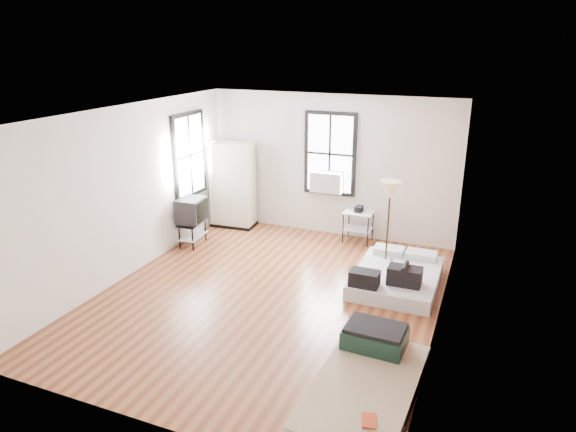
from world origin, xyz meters
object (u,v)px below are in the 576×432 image
at_px(side_table, 358,218).
at_px(floor_lamp, 390,195).
at_px(wardrobe, 233,185).
at_px(mattress_main, 396,276).
at_px(tv_stand, 192,212).
at_px(mattress_bare, 367,375).

relative_size(side_table, floor_lamp, 0.46).
xyz_separation_m(wardrobe, floor_lamp, (3.47, -1.07, 0.47)).
distance_m(mattress_main, side_table, 1.94).
distance_m(wardrobe, tv_stand, 1.31).
relative_size(wardrobe, side_table, 2.44).
bearing_deg(side_table, wardrobe, -178.51).
bearing_deg(mattress_main, mattress_bare, -86.03).
bearing_deg(mattress_bare, floor_lamp, 101.10).
distance_m(mattress_main, tv_stand, 4.00).
relative_size(mattress_bare, floor_lamp, 1.30).
bearing_deg(tv_stand, mattress_main, -8.99).
xyz_separation_m(mattress_bare, tv_stand, (-4.15, 2.92, 0.53)).
bearing_deg(wardrobe, mattress_main, -25.94).
height_order(floor_lamp, tv_stand, floor_lamp).
height_order(wardrobe, side_table, wardrobe).
relative_size(floor_lamp, tv_stand, 1.72).
bearing_deg(floor_lamp, tv_stand, -176.95).
bearing_deg(tv_stand, floor_lamp, -2.31).
height_order(mattress_main, floor_lamp, floor_lamp).
bearing_deg(floor_lamp, mattress_bare, -81.62).
bearing_deg(floor_lamp, wardrobe, 162.84).
height_order(mattress_main, wardrobe, wardrobe).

